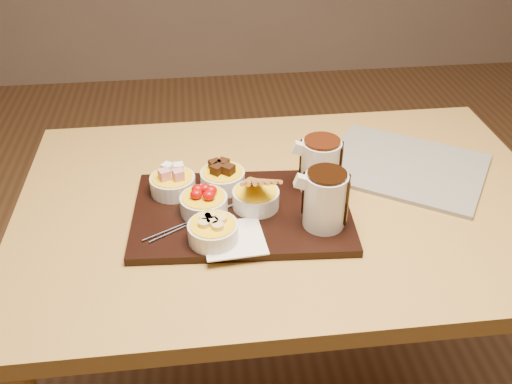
{
  "coord_description": "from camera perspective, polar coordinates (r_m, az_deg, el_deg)",
  "views": [
    {
      "loc": [
        -0.19,
        -1.03,
        1.48
      ],
      "look_at": [
        -0.08,
        -0.05,
        0.81
      ],
      "focal_mm": 40.0,
      "sensor_mm": 36.0,
      "label": 1
    }
  ],
  "objects": [
    {
      "name": "fondue_skewers",
      "position": [
        1.19,
        -5.7,
        -2.57
      ],
      "size": [
        0.15,
        0.24,
        0.01
      ],
      "primitive_type": null,
      "rotation": [
        0.0,
        0.0,
        -1.08
      ],
      "color": "silver",
      "rests_on": "serving_board"
    },
    {
      "name": "newspaper",
      "position": [
        1.43,
        14.67,
        2.48
      ],
      "size": [
        0.46,
        0.44,
        0.01
      ],
      "primitive_type": "cube",
      "rotation": [
        0.0,
        0.0,
        -0.58
      ],
      "color": "beige",
      "rests_on": "dining_table"
    },
    {
      "name": "dining_table",
      "position": [
        1.34,
        3.06,
        -4.14
      ],
      "size": [
        1.2,
        0.8,
        0.75
      ],
      "color": "#AE8840",
      "rests_on": "ground"
    },
    {
      "name": "bowl_biscotti",
      "position": [
        1.21,
        -0.02,
        -0.68
      ],
      "size": [
        0.1,
        0.1,
        0.04
      ],
      "primitive_type": "cylinder",
      "color": "silver",
      "rests_on": "serving_board"
    },
    {
      "name": "pitcher_dark_chocolate",
      "position": [
        1.15,
        6.93,
        -0.84
      ],
      "size": [
        0.09,
        0.09,
        0.12
      ],
      "primitive_type": "cylinder",
      "rotation": [
        0.0,
        0.0,
        -0.06
      ],
      "color": "silver",
      "rests_on": "serving_board"
    },
    {
      "name": "pitcher_milk_chocolate",
      "position": [
        1.25,
        6.46,
        2.59
      ],
      "size": [
        0.09,
        0.09,
        0.12
      ],
      "primitive_type": "cylinder",
      "rotation": [
        0.0,
        0.0,
        -0.06
      ],
      "color": "silver",
      "rests_on": "serving_board"
    },
    {
      "name": "bowl_bananas",
      "position": [
        1.12,
        -4.31,
        -4.04
      ],
      "size": [
        0.1,
        0.1,
        0.04
      ],
      "primitive_type": "cylinder",
      "color": "silver",
      "rests_on": "serving_board"
    },
    {
      "name": "bowl_strawberries",
      "position": [
        1.2,
        -5.23,
        -1.25
      ],
      "size": [
        0.1,
        0.1,
        0.04
      ],
      "primitive_type": "cylinder",
      "color": "silver",
      "rests_on": "serving_board"
    },
    {
      "name": "serving_board",
      "position": [
        1.22,
        -1.4,
        -2.07
      ],
      "size": [
        0.48,
        0.33,
        0.02
      ],
      "primitive_type": "cube",
      "rotation": [
        0.0,
        0.0,
        -0.06
      ],
      "color": "black",
      "rests_on": "dining_table"
    },
    {
      "name": "napkin",
      "position": [
        1.13,
        -2.25,
        -4.67
      ],
      "size": [
        0.13,
        0.13,
        0.0
      ],
      "primitive_type": "cube",
      "rotation": [
        0.0,
        0.0,
        0.08
      ],
      "color": "white",
      "rests_on": "serving_board"
    },
    {
      "name": "bowl_marshmallows",
      "position": [
        1.27,
        -8.31,
        0.75
      ],
      "size": [
        0.1,
        0.1,
        0.04
      ],
      "primitive_type": "cylinder",
      "color": "silver",
      "rests_on": "serving_board"
    },
    {
      "name": "bowl_cake",
      "position": [
        1.28,
        -3.35,
        1.28
      ],
      "size": [
        0.1,
        0.1,
        0.04
      ],
      "primitive_type": "cylinder",
      "color": "silver",
      "rests_on": "serving_board"
    }
  ]
}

